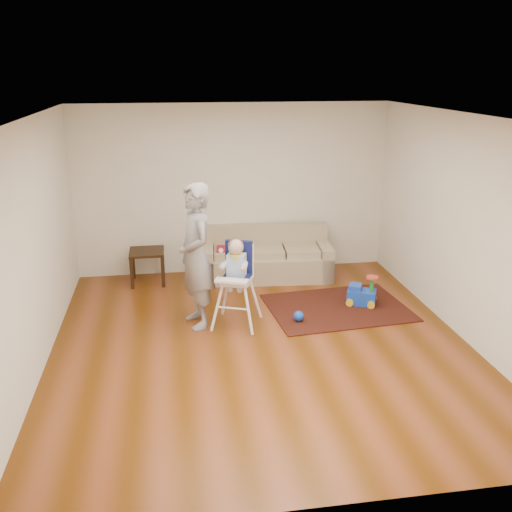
{
  "coord_description": "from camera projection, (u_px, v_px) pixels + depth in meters",
  "views": [
    {
      "loc": [
        -1.04,
        -6.17,
        3.2
      ],
      "look_at": [
        0.0,
        0.4,
        1.0
      ],
      "focal_mm": 40.0,
      "sensor_mm": 36.0,
      "label": 1
    }
  ],
  "objects": [
    {
      "name": "ground",
      "position": [
        261.0,
        344.0,
        6.94
      ],
      "size": [
        5.5,
        5.5,
        0.0
      ],
      "primitive_type": "plane",
      "color": "#552A06",
      "rests_on": "ground"
    },
    {
      "name": "sofa",
      "position": [
        266.0,
        254.0,
        9.04
      ],
      "size": [
        2.11,
        1.01,
        0.79
      ],
      "rotation": [
        0.0,
        0.0,
        -0.09
      ],
      "color": "tan",
      "rests_on": "ground"
    },
    {
      "name": "adult",
      "position": [
        196.0,
        256.0,
        7.2
      ],
      "size": [
        0.61,
        0.77,
        1.87
      ],
      "primitive_type": "imported",
      "rotation": [
        0.0,
        0.0,
        -1.31
      ],
      "color": "gray",
      "rests_on": "ground"
    },
    {
      "name": "toy_ball",
      "position": [
        299.0,
        316.0,
        7.51
      ],
      "size": [
        0.14,
        0.14,
        0.14
      ],
      "primitive_type": "sphere",
      "color": "blue",
      "rests_on": "area_rug"
    },
    {
      "name": "area_rug",
      "position": [
        337.0,
        307.0,
        7.98
      ],
      "size": [
        2.01,
        1.58,
        0.02
      ],
      "primitive_type": "cube",
      "rotation": [
        0.0,
        0.0,
        0.09
      ],
      "color": "black",
      "rests_on": "ground"
    },
    {
      "name": "ride_on_toy",
      "position": [
        362.0,
        290.0,
        8.02
      ],
      "size": [
        0.47,
        0.42,
        0.43
      ],
      "primitive_type": null,
      "rotation": [
        0.0,
        0.0,
        -0.44
      ],
      "color": "blue",
      "rests_on": "area_rug"
    },
    {
      "name": "room_envelope",
      "position": [
        254.0,
        184.0,
        6.84
      ],
      "size": [
        5.04,
        5.52,
        2.72
      ],
      "color": "white",
      "rests_on": "ground"
    },
    {
      "name": "high_chair",
      "position": [
        236.0,
        284.0,
        7.31
      ],
      "size": [
        0.7,
        0.7,
        1.17
      ],
      "rotation": [
        0.0,
        0.0,
        -0.37
      ],
      "color": "white",
      "rests_on": "ground"
    },
    {
      "name": "side_table",
      "position": [
        148.0,
        267.0,
        8.85
      ],
      "size": [
        0.52,
        0.52,
        0.52
      ],
      "primitive_type": null,
      "color": "black",
      "rests_on": "ground"
    }
  ]
}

